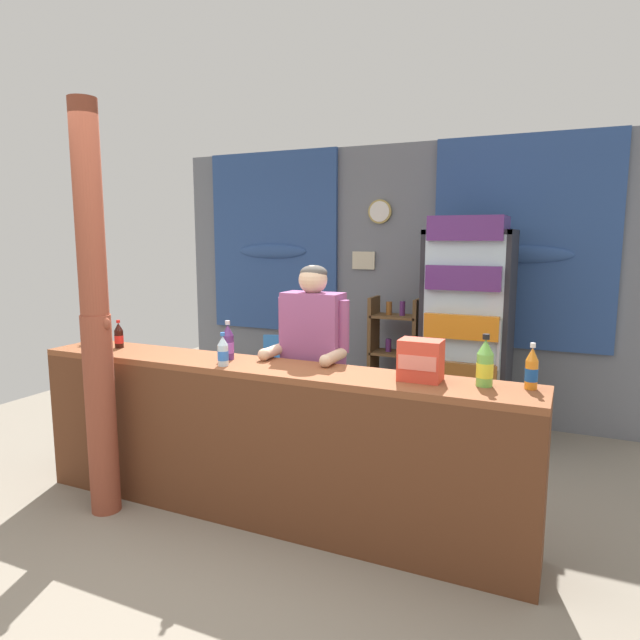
{
  "coord_description": "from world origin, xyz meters",
  "views": [
    {
      "loc": [
        1.69,
        -2.46,
        1.78
      ],
      "look_at": [
        0.08,
        1.06,
        1.2
      ],
      "focal_mm": 31.25,
      "sensor_mm": 36.0,
      "label": 1
    }
  ],
  "objects_px": {
    "soda_bottle_grape_soda": "(228,343)",
    "soda_bottle_cola": "(119,336)",
    "plastic_lawn_chair": "(283,376)",
    "drink_fridge": "(467,321)",
    "shopkeeper": "(313,354)",
    "banana_bunch": "(95,337)",
    "soda_bottle_orange_soda": "(532,370)",
    "stall_counter": "(258,432)",
    "snack_box_crackers": "(421,360)",
    "bottle_shelf_rack": "(395,357)",
    "soda_bottle_lime_soda": "(485,364)",
    "timber_post": "(96,323)",
    "soda_bottle_water": "(223,352)"
  },
  "relations": [
    {
      "from": "shopkeeper",
      "to": "soda_bottle_lime_soda",
      "type": "height_order",
      "value": "shopkeeper"
    },
    {
      "from": "soda_bottle_grape_soda",
      "to": "drink_fridge",
      "type": "bearing_deg",
      "value": 57.45
    },
    {
      "from": "timber_post",
      "to": "bottle_shelf_rack",
      "type": "xyz_separation_m",
      "value": [
        1.16,
        2.57,
        -0.62
      ]
    },
    {
      "from": "plastic_lawn_chair",
      "to": "soda_bottle_orange_soda",
      "type": "height_order",
      "value": "soda_bottle_orange_soda"
    },
    {
      "from": "soda_bottle_water",
      "to": "snack_box_crackers",
      "type": "xyz_separation_m",
      "value": [
        1.19,
        0.16,
        0.03
      ]
    },
    {
      "from": "timber_post",
      "to": "banana_bunch",
      "type": "xyz_separation_m",
      "value": [
        -0.45,
        0.41,
        -0.19
      ]
    },
    {
      "from": "plastic_lawn_chair",
      "to": "snack_box_crackers",
      "type": "relative_size",
      "value": 3.71
    },
    {
      "from": "stall_counter",
      "to": "snack_box_crackers",
      "type": "distance_m",
      "value": 1.1
    },
    {
      "from": "bottle_shelf_rack",
      "to": "soda_bottle_cola",
      "type": "relative_size",
      "value": 5.99
    },
    {
      "from": "drink_fridge",
      "to": "soda_bottle_water",
      "type": "bearing_deg",
      "value": -118.79
    },
    {
      "from": "timber_post",
      "to": "plastic_lawn_chair",
      "type": "xyz_separation_m",
      "value": [
        0.3,
        1.9,
        -0.75
      ]
    },
    {
      "from": "soda_bottle_cola",
      "to": "banana_bunch",
      "type": "distance_m",
      "value": 0.23
    },
    {
      "from": "bottle_shelf_rack",
      "to": "plastic_lawn_chair",
      "type": "bearing_deg",
      "value": -142.31
    },
    {
      "from": "plastic_lawn_chair",
      "to": "banana_bunch",
      "type": "distance_m",
      "value": 1.77
    },
    {
      "from": "stall_counter",
      "to": "drink_fridge",
      "type": "distance_m",
      "value": 2.25
    },
    {
      "from": "timber_post",
      "to": "soda_bottle_lime_soda",
      "type": "bearing_deg",
      "value": 10.75
    },
    {
      "from": "soda_bottle_cola",
      "to": "stall_counter",
      "type": "bearing_deg",
      "value": -6.49
    },
    {
      "from": "stall_counter",
      "to": "bottle_shelf_rack",
      "type": "distance_m",
      "value": 2.31
    },
    {
      "from": "soda_bottle_grape_soda",
      "to": "stall_counter",
      "type": "bearing_deg",
      "value": -25.87
    },
    {
      "from": "drink_fridge",
      "to": "banana_bunch",
      "type": "relative_size",
      "value": 7.08
    },
    {
      "from": "banana_bunch",
      "to": "soda_bottle_cola",
      "type": "bearing_deg",
      "value": 1.51
    },
    {
      "from": "plastic_lawn_chair",
      "to": "soda_bottle_cola",
      "type": "distance_m",
      "value": 1.68
    },
    {
      "from": "soda_bottle_cola",
      "to": "bottle_shelf_rack",
      "type": "bearing_deg",
      "value": 57.32
    },
    {
      "from": "soda_bottle_water",
      "to": "soda_bottle_orange_soda",
      "type": "relative_size",
      "value": 0.85
    },
    {
      "from": "drink_fridge",
      "to": "soda_bottle_lime_soda",
      "type": "xyz_separation_m",
      "value": [
        0.41,
        -1.85,
        0.05
      ]
    },
    {
      "from": "bottle_shelf_rack",
      "to": "soda_bottle_orange_soda",
      "type": "relative_size",
      "value": 4.93
    },
    {
      "from": "bottle_shelf_rack",
      "to": "banana_bunch",
      "type": "height_order",
      "value": "bottle_shelf_rack"
    },
    {
      "from": "stall_counter",
      "to": "banana_bunch",
      "type": "height_order",
      "value": "banana_bunch"
    },
    {
      "from": "stall_counter",
      "to": "soda_bottle_cola",
      "type": "xyz_separation_m",
      "value": [
        -1.22,
        0.14,
        0.48
      ]
    },
    {
      "from": "timber_post",
      "to": "snack_box_crackers",
      "type": "xyz_separation_m",
      "value": [
        1.96,
        0.41,
        -0.13
      ]
    },
    {
      "from": "bottle_shelf_rack",
      "to": "soda_bottle_lime_soda",
      "type": "xyz_separation_m",
      "value": [
        1.14,
        -2.14,
        0.49
      ]
    },
    {
      "from": "soda_bottle_orange_soda",
      "to": "banana_bunch",
      "type": "height_order",
      "value": "soda_bottle_orange_soda"
    },
    {
      "from": "plastic_lawn_chair",
      "to": "soda_bottle_cola",
      "type": "xyz_separation_m",
      "value": [
        -0.52,
        -1.49,
        0.59
      ]
    },
    {
      "from": "drink_fridge",
      "to": "shopkeeper",
      "type": "relative_size",
      "value": 1.22
    },
    {
      "from": "shopkeeper",
      "to": "soda_bottle_lime_soda",
      "type": "xyz_separation_m",
      "value": [
        1.16,
        -0.31,
        0.1
      ]
    },
    {
      "from": "timber_post",
      "to": "bottle_shelf_rack",
      "type": "height_order",
      "value": "timber_post"
    },
    {
      "from": "soda_bottle_lime_soda",
      "to": "banana_bunch",
      "type": "height_order",
      "value": "soda_bottle_lime_soda"
    },
    {
      "from": "soda_bottle_grape_soda",
      "to": "soda_bottle_cola",
      "type": "bearing_deg",
      "value": -179.6
    },
    {
      "from": "soda_bottle_lime_soda",
      "to": "banana_bunch",
      "type": "relative_size",
      "value": 1.02
    },
    {
      "from": "bottle_shelf_rack",
      "to": "soda_bottle_cola",
      "type": "bearing_deg",
      "value": -122.68
    },
    {
      "from": "soda_bottle_grape_soda",
      "to": "banana_bunch",
      "type": "height_order",
      "value": "soda_bottle_grape_soda"
    },
    {
      "from": "stall_counter",
      "to": "soda_bottle_orange_soda",
      "type": "distance_m",
      "value": 1.63
    },
    {
      "from": "plastic_lawn_chair",
      "to": "soda_bottle_orange_soda",
      "type": "xyz_separation_m",
      "value": [
        2.24,
        -1.42,
        0.6
      ]
    },
    {
      "from": "timber_post",
      "to": "drink_fridge",
      "type": "bearing_deg",
      "value": 50.38
    },
    {
      "from": "drink_fridge",
      "to": "shopkeeper",
      "type": "xyz_separation_m",
      "value": [
        -0.74,
        -1.54,
        -0.06
      ]
    },
    {
      "from": "drink_fridge",
      "to": "bottle_shelf_rack",
      "type": "distance_m",
      "value": 0.9
    },
    {
      "from": "soda_bottle_grape_soda",
      "to": "snack_box_crackers",
      "type": "relative_size",
      "value": 1.09
    },
    {
      "from": "soda_bottle_lime_soda",
      "to": "soda_bottle_water",
      "type": "height_order",
      "value": "soda_bottle_lime_soda"
    },
    {
      "from": "stall_counter",
      "to": "soda_bottle_grape_soda",
      "type": "xyz_separation_m",
      "value": [
        -0.3,
        0.15,
        0.51
      ]
    },
    {
      "from": "plastic_lawn_chair",
      "to": "shopkeeper",
      "type": "distance_m",
      "value": 1.52
    }
  ]
}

